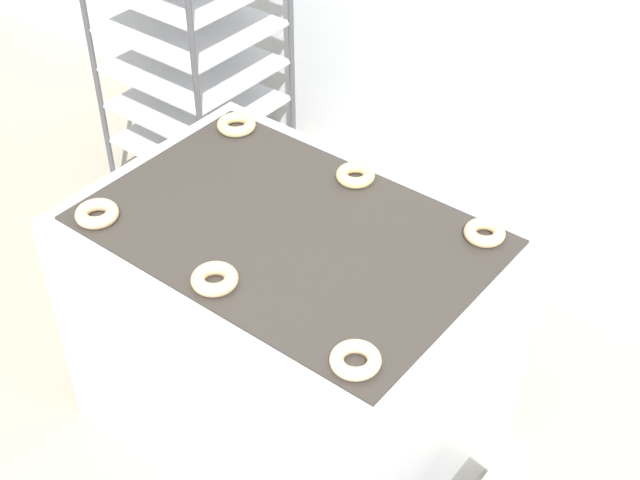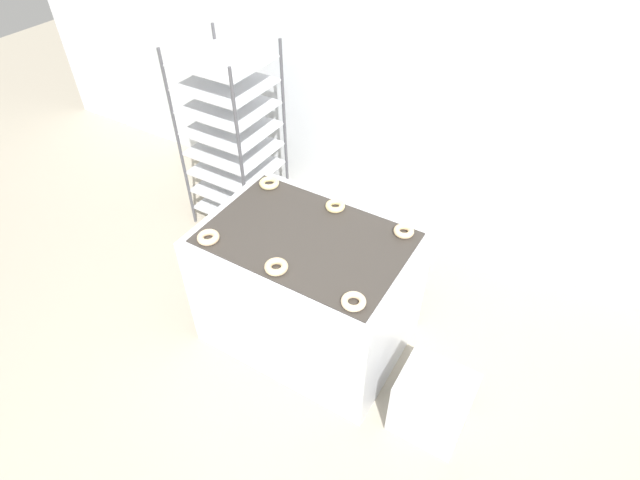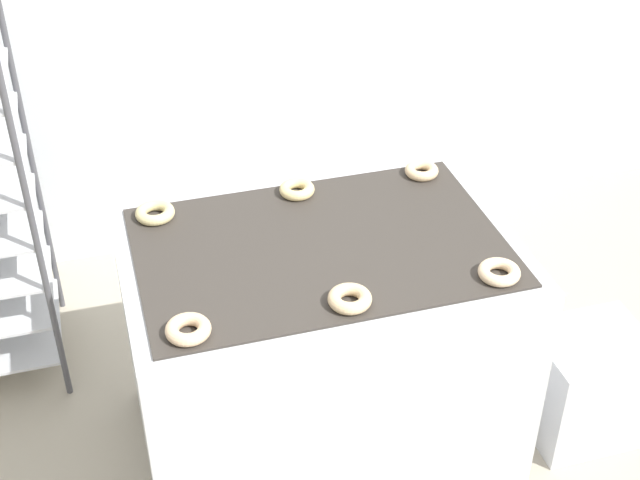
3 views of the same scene
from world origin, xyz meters
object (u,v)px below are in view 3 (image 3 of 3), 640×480
object	(u,v)px
donut_far_left	(155,213)
donut_far_center	(297,189)
glaze_bin	(585,384)
donut_near_center	(349,299)
donut_near_left	(188,329)
fryer_machine	(320,350)
donut_far_right	(422,171)
donut_near_right	(499,272)

from	to	relation	value
donut_far_left	donut_far_center	xyz separation A→B (m)	(0.49, 0.01, -0.00)
glaze_bin	donut_near_center	distance (m)	1.18
donut_near_left	donut_near_center	bearing A→B (deg)	0.45
donut_far_center	donut_far_left	bearing A→B (deg)	-178.70
fryer_machine	donut_far_left	distance (m)	0.73
fryer_machine	donut_near_left	world-z (taller)	donut_near_left
fryer_machine	donut_far_center	world-z (taller)	donut_far_center
glaze_bin	donut_near_center	xyz separation A→B (m)	(-0.96, -0.10, 0.69)
donut_near_left	donut_far_left	distance (m)	0.61
donut_near_center	donut_far_center	world-z (taller)	donut_near_center
glaze_bin	donut_far_center	xyz separation A→B (m)	(-0.94, 0.52, 0.69)
fryer_machine	donut_near_center	distance (m)	0.55
fryer_machine	donut_near_center	bearing A→B (deg)	-90.71
donut_near_center	donut_far_left	bearing A→B (deg)	127.83
donut_far_right	donut_far_center	bearing A→B (deg)	179.90
donut_near_center	donut_near_right	size ratio (longest dim) A/B	1.01
donut_near_center	fryer_machine	bearing A→B (deg)	89.29
donut_far_left	donut_far_right	bearing A→B (deg)	0.62
fryer_machine	glaze_bin	size ratio (longest dim) A/B	2.94
donut_far_right	donut_near_left	bearing A→B (deg)	-146.27
donut_far_right	glaze_bin	bearing A→B (deg)	-46.74
donut_far_left	donut_far_center	distance (m)	0.49
donut_near_right	donut_far_center	size ratio (longest dim) A/B	1.06
fryer_machine	donut_far_left	bearing A→B (deg)	147.47
donut_far_center	donut_far_right	distance (m)	0.46
donut_near_left	donut_near_right	distance (m)	0.94
donut_near_center	donut_near_right	xyz separation A→B (m)	(0.47, -0.00, -0.00)
donut_near_center	donut_far_center	bearing A→B (deg)	88.80
donut_near_left	donut_far_right	size ratio (longest dim) A/B	1.08
donut_far_left	donut_near_left	bearing A→B (deg)	-89.13
donut_near_center	donut_far_right	world-z (taller)	donut_near_center
fryer_machine	glaze_bin	xyz separation A→B (m)	(0.95, -0.20, -0.23)
donut_near_right	donut_far_left	bearing A→B (deg)	147.08
donut_far_center	donut_far_right	world-z (taller)	same
fryer_machine	donut_near_center	size ratio (longest dim) A/B	9.72
donut_near_right	donut_far_right	bearing A→B (deg)	90.21
donut_far_left	donut_near_right	bearing A→B (deg)	-32.92
donut_far_center	donut_far_right	bearing A→B (deg)	-0.10
donut_near_left	donut_far_right	xyz separation A→B (m)	(0.93, 0.62, -0.00)
donut_near_center	donut_far_center	distance (m)	0.62
glaze_bin	fryer_machine	bearing A→B (deg)	168.05
donut_near_center	donut_far_right	size ratio (longest dim) A/B	1.08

